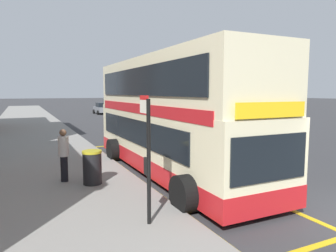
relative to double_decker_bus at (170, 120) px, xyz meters
The scene contains 9 objects.
ground_plane 26.03m from the double_decker_bus, 84.57° to the left, with size 260.00×260.00×0.00m, color #333335.
pavement_near 26.31m from the double_decker_bus, 99.97° to the left, with size 6.00×76.00×0.14m, color gray.
double_decker_bus is the anchor object (origin of this frame).
bus_bay_markings 2.07m from the double_decker_bus, 130.79° to the left, with size 2.84×13.51×0.01m.
bus_stop_sign 5.01m from the double_decker_bus, 121.54° to the right, with size 0.09×0.51×2.91m.
parked_car_white_ahead 14.96m from the double_decker_bus, 60.34° to the left, with size 2.09×4.20×1.62m.
parked_car_grey_far 33.60m from the double_decker_bus, 80.82° to the left, with size 2.09×4.20×1.62m.
pedestrian_waiting_near_sign 4.04m from the double_decker_bus, behind, with size 0.34×0.34×1.77m.
litter_bin 3.50m from the double_decker_bus, 167.22° to the right, with size 0.63×0.63×1.10m.
Camera 1 is at (-7.59, -4.42, 3.12)m, focal length 32.87 mm.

